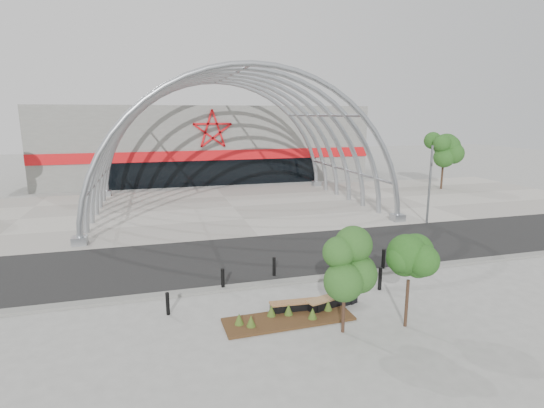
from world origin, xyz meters
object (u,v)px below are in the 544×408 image
at_px(street_tree_0, 345,260).
at_px(bollard_2, 274,267).
at_px(bench_0, 296,307).
at_px(signal_pole, 430,183).
at_px(bench_1, 332,302).
at_px(street_tree_1, 410,261).

relative_size(street_tree_0, bollard_2, 4.09).
distance_m(street_tree_0, bench_0, 3.16).
height_order(street_tree_0, bollard_2, street_tree_0).
height_order(signal_pole, bench_1, signal_pole).
bearing_deg(bollard_2, street_tree_0, -81.27).
bearing_deg(bollard_2, bench_0, -92.89).
xyz_separation_m(bench_0, bollard_2, (0.18, 3.64, 0.23)).
distance_m(street_tree_0, bollard_2, 5.93).
xyz_separation_m(bench_0, bench_1, (1.44, -0.02, 0.02)).
bearing_deg(street_tree_0, signal_pole, 45.46).
bearing_deg(bench_1, bench_0, 179.08).
height_order(signal_pole, bench_0, signal_pole).
height_order(street_tree_0, bench_1, street_tree_0).
bearing_deg(bench_0, bench_1, -0.92).
height_order(signal_pole, street_tree_1, signal_pole).
bearing_deg(bollard_2, signal_pole, 26.90).
relative_size(signal_pole, street_tree_0, 1.45).
height_order(bench_0, bollard_2, bollard_2).
relative_size(bench_0, bollard_2, 2.30).
bearing_deg(signal_pole, bench_0, -141.76).
bearing_deg(bench_0, street_tree_0, -60.86).
bearing_deg(bench_0, street_tree_1, -32.02).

